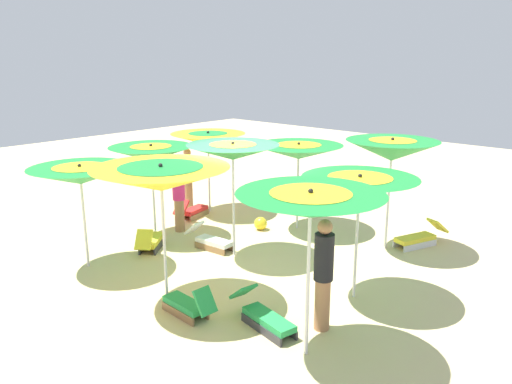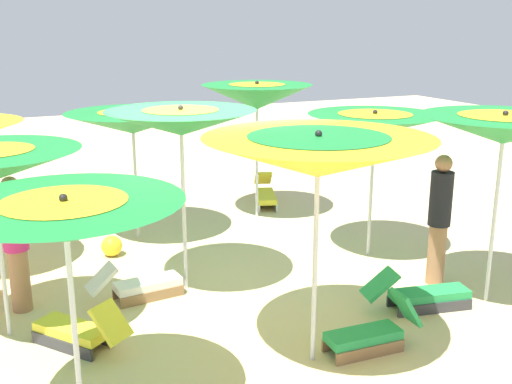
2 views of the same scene
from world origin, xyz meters
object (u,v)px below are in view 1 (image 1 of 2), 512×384
beach_umbrella_8 (80,175)px  lounger_1 (192,210)px  beach_umbrella_0 (392,150)px  lounger_3 (211,240)px  beachgoer_0 (179,196)px  beach_umbrella_4 (233,152)px  beachgoer_1 (323,273)px  lounger_4 (151,241)px  beachgoer_2 (188,177)px  beach_umbrella_5 (151,153)px  beach_umbrella_2 (208,139)px  lounger_2 (265,316)px  beach_umbrella_7 (161,178)px  beach_umbrella_6 (310,205)px  beach_umbrella_3 (360,186)px  lounger_5 (188,305)px  lounger_0 (419,237)px  beach_umbrella_1 (299,152)px  beach_ball (261,223)px

beach_umbrella_8 → lounger_1: (-0.87, 3.55, -1.70)m
beach_umbrella_0 → lounger_3: bearing=-137.4°
beachgoer_0 → beach_umbrella_4: bearing=30.5°
beachgoer_1 → lounger_4: bearing=-175.4°
beachgoer_0 → beachgoer_2: size_ratio=1.02×
beach_umbrella_4 → beach_umbrella_5: beach_umbrella_4 is taller
lounger_1 → beach_umbrella_2: bearing=-5.5°
lounger_1 → lounger_2: lounger_1 is taller
beach_umbrella_7 → beachgoer_1: (2.53, 1.05, -1.26)m
beach_umbrella_2 → beachgoer_0: size_ratio=1.30×
beach_umbrella_2 → beach_umbrella_6: (6.13, -3.80, 0.21)m
beach_umbrella_2 → beachgoer_0: 2.07m
beach_umbrella_6 → beach_umbrella_8: (-5.17, -0.45, -0.32)m
beach_umbrella_2 → beachgoer_0: bearing=-67.6°
beach_umbrella_3 → beachgoer_0: bearing=177.8°
lounger_3 → beachgoer_0: beachgoer_0 is taller
beach_umbrella_8 → beachgoer_0: 2.85m
lounger_5 → beach_umbrella_0: bearing=-97.7°
beach_umbrella_8 → lounger_0: (4.47, 5.63, -1.71)m
lounger_4 → beachgoer_1: size_ratio=0.64×
beach_umbrella_7 → beachgoer_0: (-2.71, 2.53, -1.31)m
beach_umbrella_5 → beach_umbrella_1: bearing=51.0°
beach_umbrella_7 → lounger_3: size_ratio=1.99×
beach_umbrella_7 → lounger_5: size_ratio=2.25×
lounger_5 → beachgoer_0: beachgoer_0 is taller
beach_umbrella_0 → beach_umbrella_8: size_ratio=1.17×
lounger_1 → lounger_3: 2.33m
lounger_0 → lounger_3: lounger_0 is taller
beach_umbrella_2 → beach_umbrella_4: size_ratio=0.90×
beach_umbrella_7 → lounger_4: 3.26m
lounger_5 → beachgoer_0: bearing=-35.1°
beach_umbrella_4 → beachgoer_1: beach_umbrella_4 is taller
lounger_3 → lounger_5: (1.95, -2.32, 0.01)m
beach_umbrella_0 → lounger_0: bearing=53.1°
beach_umbrella_3 → beach_umbrella_0: bearing=106.3°
beach_umbrella_1 → beach_ball: 2.00m
beach_umbrella_6 → lounger_0: size_ratio=1.76×
beach_umbrella_8 → beach_ball: 4.54m
lounger_4 → beachgoer_2: size_ratio=0.69×
beach_umbrella_7 → beachgoer_0: bearing=136.9°
lounger_0 → beach_umbrella_7: bearing=-0.2°
lounger_1 → lounger_2: bearing=-132.2°
beach_umbrella_8 → beach_umbrella_6: bearing=5.0°
beach_umbrella_5 → lounger_3: 2.43m
lounger_1 → beach_umbrella_3: bearing=-113.3°
lounger_5 → beach_umbrella_3: bearing=-121.5°
beach_umbrella_3 → beach_umbrella_8: beach_umbrella_3 is taller
beach_umbrella_4 → beach_umbrella_1: bearing=91.9°
beach_umbrella_5 → beachgoer_0: bearing=72.4°
beach_umbrella_4 → beach_umbrella_5: bearing=-170.3°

